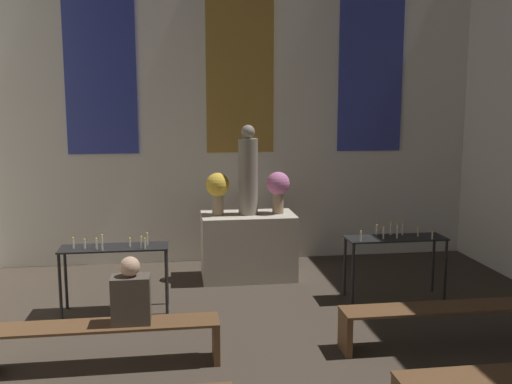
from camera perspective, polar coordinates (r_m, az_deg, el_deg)
The scene contains 10 objects.
wall_back at distance 8.95m, azimuth -1.66°, elevation 10.43°, with size 7.65×0.16×5.39m.
altar at distance 8.18m, azimuth -0.78°, elevation -5.41°, with size 1.32×0.75×0.92m.
statue at distance 7.98m, azimuth -0.80°, elevation 1.90°, with size 0.27×0.27×1.26m.
flower_vase_left at distance 7.97m, azimuth -3.85°, elevation 0.39°, with size 0.33×0.33×0.60m.
flower_vase_right at distance 8.07m, azimuth 2.22°, elevation 0.52°, with size 0.33×0.33×0.60m.
candle_rack_left at distance 7.00m, azimuth -13.95°, elevation -6.27°, with size 1.27×0.40×0.99m.
candle_rack_right at distance 7.48m, azimuth 13.76°, elevation -5.28°, with size 1.27×0.40×0.99m.
pew_back_left at distance 5.72m, azimuth -14.85°, elevation -13.63°, with size 2.15×0.36×0.42m.
pew_back_right at distance 6.28m, azimuth 18.29°, elevation -11.72°, with size 2.15×0.36×0.42m.
person_seated at distance 5.56m, azimuth -12.40°, elevation -10.01°, with size 0.36×0.24×0.64m.
Camera 1 is at (-0.99, 0.33, 2.47)m, focal length 40.00 mm.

